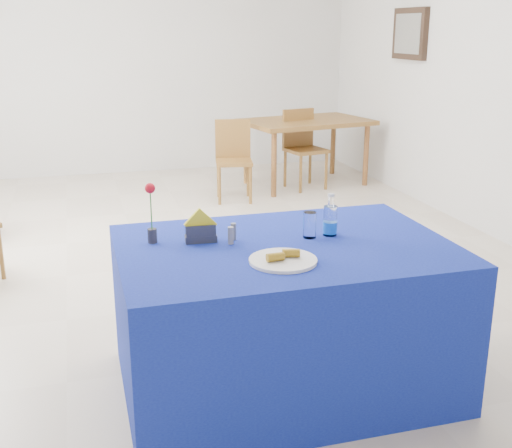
{
  "coord_description": "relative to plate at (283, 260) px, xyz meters",
  "views": [
    {
      "loc": [
        -0.97,
        -4.65,
        1.76
      ],
      "look_at": [
        -0.22,
        -2.01,
        0.92
      ],
      "focal_mm": 45.0,
      "sensor_mm": 36.0,
      "label": 1
    }
  ],
  "objects": [
    {
      "name": "napkin_holder",
      "position": [
        -0.3,
        0.38,
        0.04
      ],
      "size": [
        0.16,
        0.07,
        0.17
      ],
      "color": "#38383D",
      "rests_on": "blue_table"
    },
    {
      "name": "plate",
      "position": [
        0.0,
        0.0,
        0.0
      ],
      "size": [
        0.31,
        0.31,
        0.01
      ],
      "primitive_type": "cylinder",
      "color": "white",
      "rests_on": "blue_table"
    },
    {
      "name": "drinking_glass",
      "position": [
        0.24,
        0.3,
        0.06
      ],
      "size": [
        0.07,
        0.07,
        0.13
      ],
      "primitive_type": "cylinder",
      "color": "white",
      "rests_on": "blue_table"
    },
    {
      "name": "salt_shaker",
      "position": [
        -0.16,
        0.31,
        0.04
      ],
      "size": [
        0.03,
        0.03,
        0.08
      ],
      "primitive_type": "cylinder",
      "color": "gray",
      "rests_on": "blue_table"
    },
    {
      "name": "floor",
      "position": [
        0.12,
        2.1,
        -0.77
      ],
      "size": [
        7.0,
        7.0,
        0.0
      ],
      "primitive_type": "plane",
      "color": "beige",
      "rests_on": "ground"
    },
    {
      "name": "picture_art",
      "position": [
        2.56,
        3.7,
        0.93
      ],
      "size": [
        0.02,
        0.52,
        0.4
      ],
      "primitive_type": "cube",
      "color": "#998C66",
      "rests_on": "room_shell"
    },
    {
      "name": "water_bottle",
      "position": [
        0.35,
        0.31,
        0.06
      ],
      "size": [
        0.07,
        0.07,
        0.21
      ],
      "color": "white",
      "rests_on": "blue_table"
    },
    {
      "name": "chair_bg_right",
      "position": [
        1.63,
        4.26,
        -0.26
      ],
      "size": [
        0.47,
        0.47,
        0.88
      ],
      "rotation": [
        0.0,
        0.0,
        0.21
      ],
      "color": "brown",
      "rests_on": "floor"
    },
    {
      "name": "chair_bg_left",
      "position": [
        0.74,
        3.94,
        -0.28
      ],
      "size": [
        0.44,
        0.44,
        0.84
      ],
      "rotation": [
        0.0,
        0.0,
        -0.19
      ],
      "color": "brown",
      "rests_on": "floor"
    },
    {
      "name": "pepper_shaker",
      "position": [
        -0.14,
        0.36,
        0.04
      ],
      "size": [
        0.03,
        0.03,
        0.08
      ],
      "primitive_type": "cylinder",
      "color": "slate",
      "rests_on": "blue_table"
    },
    {
      "name": "oak_table",
      "position": [
        1.71,
        4.35,
        -0.09
      ],
      "size": [
        1.53,
        1.13,
        0.76
      ],
      "color": "brown",
      "rests_on": "floor"
    },
    {
      "name": "banana_pieces",
      "position": [
        0.0,
        -0.0,
        0.03
      ],
      "size": [
        0.17,
        0.08,
        0.04
      ],
      "color": "gold",
      "rests_on": "plate"
    },
    {
      "name": "room_shell",
      "position": [
        0.12,
        2.1,
        0.98
      ],
      "size": [
        7.0,
        7.0,
        7.0
      ],
      "color": "silver",
      "rests_on": "ground"
    },
    {
      "name": "picture_frame",
      "position": [
        2.59,
        3.7,
        0.93
      ],
      "size": [
        0.06,
        0.64,
        0.52
      ],
      "primitive_type": "cube",
      "color": "black",
      "rests_on": "room_shell"
    },
    {
      "name": "rose_vase",
      "position": [
        -0.53,
        0.43,
        0.14
      ],
      "size": [
        0.05,
        0.05,
        0.3
      ],
      "color": "#2A292F",
      "rests_on": "blue_table"
    },
    {
      "name": "blue_table",
      "position": [
        0.09,
        0.23,
        -0.39
      ],
      "size": [
        1.6,
        1.1,
        0.76
      ],
      "color": "navy",
      "rests_on": "floor"
    }
  ]
}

